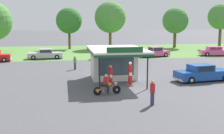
# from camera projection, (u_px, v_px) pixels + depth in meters

# --- Properties ---
(ground_plane) EXTENTS (300.00, 300.00, 0.00)m
(ground_plane) POSITION_uv_depth(u_px,v_px,m) (129.00, 89.00, 23.31)
(ground_plane) COLOR #4C4C51
(grass_verge_strip) EXTENTS (120.00, 24.00, 0.01)m
(grass_verge_strip) POSITION_uv_depth(u_px,v_px,m) (92.00, 51.00, 52.50)
(grass_verge_strip) COLOR #56843D
(grass_verge_strip) RESTS_ON ground
(service_station_kiosk) EXTENTS (4.82, 7.16, 3.51)m
(service_station_kiosk) POSITION_uv_depth(u_px,v_px,m) (114.00, 61.00, 27.08)
(service_station_kiosk) COLOR silver
(service_station_kiosk) RESTS_ON ground
(gas_pump_nearside) EXTENTS (0.44, 0.44, 1.85)m
(gas_pump_nearside) POSITION_uv_depth(u_px,v_px,m) (111.00, 77.00, 24.07)
(gas_pump_nearside) COLOR slate
(gas_pump_nearside) RESTS_ON ground
(gas_pump_offside) EXTENTS (0.44, 0.44, 2.11)m
(gas_pump_offside) POSITION_uv_depth(u_px,v_px,m) (130.00, 75.00, 24.33)
(gas_pump_offside) COLOR slate
(gas_pump_offside) RESTS_ON ground
(motorcycle_with_rider) EXTENTS (2.15, 0.71, 1.58)m
(motorcycle_with_rider) POSITION_uv_depth(u_px,v_px,m) (107.00, 86.00, 21.54)
(motorcycle_with_rider) COLOR black
(motorcycle_with_rider) RESTS_ON ground
(featured_classic_sedan) EXTENTS (5.61, 2.50, 1.54)m
(featured_classic_sedan) POSITION_uv_depth(u_px,v_px,m) (203.00, 73.00, 26.52)
(featured_classic_sedan) COLOR #19479E
(featured_classic_sedan) RESTS_ON ground
(parked_car_back_row_far_right) EXTENTS (5.07, 2.70, 1.52)m
(parked_car_back_row_far_right) POSITION_uv_depth(u_px,v_px,m) (154.00, 52.00, 44.31)
(parked_car_back_row_far_right) COLOR #E55993
(parked_car_back_row_far_right) RESTS_ON ground
(parked_car_back_row_far_left) EXTENTS (5.39, 2.83, 1.47)m
(parked_car_back_row_far_left) POSITION_uv_depth(u_px,v_px,m) (216.00, 51.00, 45.64)
(parked_car_back_row_far_left) COLOR #E55993
(parked_car_back_row_far_left) RESTS_ON ground
(parked_car_second_row_spare) EXTENTS (5.22, 2.54, 1.57)m
(parked_car_second_row_spare) POSITION_uv_depth(u_px,v_px,m) (109.00, 54.00, 41.52)
(parked_car_second_row_spare) COLOR beige
(parked_car_second_row_spare) RESTS_ON ground
(parked_car_back_row_right) EXTENTS (5.19, 2.18, 1.45)m
(parked_car_back_row_right) POSITION_uv_depth(u_px,v_px,m) (45.00, 54.00, 41.97)
(parked_car_back_row_right) COLOR #B7B7BC
(parked_car_back_row_right) RESTS_ON ground
(bystander_admiring_sedan) EXTENTS (0.34, 0.34, 1.71)m
(bystander_admiring_sedan) POSITION_uv_depth(u_px,v_px,m) (152.00, 92.00, 18.78)
(bystander_admiring_sedan) COLOR #2D3351
(bystander_admiring_sedan) RESTS_ON ground
(bystander_chatting_near_pumps) EXTENTS (0.34, 0.34, 1.55)m
(bystander_chatting_near_pumps) POSITION_uv_depth(u_px,v_px,m) (75.00, 62.00, 32.63)
(bystander_chatting_near_pumps) COLOR #2D3351
(bystander_chatting_near_pumps) RESTS_ON ground
(tree_oak_left) EXTENTS (5.27, 5.27, 9.01)m
(tree_oak_left) POSITION_uv_depth(u_px,v_px,m) (221.00, 17.00, 57.97)
(tree_oak_left) COLOR brown
(tree_oak_left) RESTS_ON ground
(tree_oak_far_left) EXTENTS (5.32, 5.32, 8.22)m
(tree_oak_far_left) POSITION_uv_depth(u_px,v_px,m) (175.00, 21.00, 58.83)
(tree_oak_far_left) COLOR brown
(tree_oak_far_left) RESTS_ON ground
(tree_oak_centre) EXTENTS (6.31, 6.31, 9.38)m
(tree_oak_centre) POSITION_uv_depth(u_px,v_px,m) (110.00, 18.00, 57.52)
(tree_oak_centre) COLOR brown
(tree_oak_centre) RESTS_ON ground
(tree_oak_right) EXTENTS (5.07, 5.13, 8.09)m
(tree_oak_right) POSITION_uv_depth(u_px,v_px,m) (69.00, 21.00, 55.90)
(tree_oak_right) COLOR brown
(tree_oak_right) RESTS_ON ground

